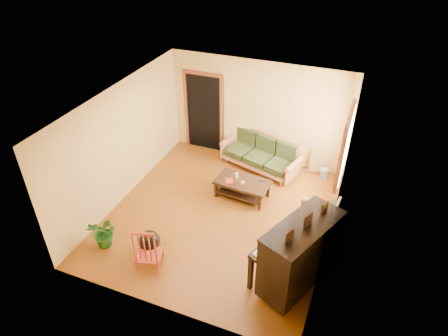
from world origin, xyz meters
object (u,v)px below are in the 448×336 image
at_px(footstool, 150,245).
at_px(sofa, 260,154).
at_px(coffee_table, 242,189).
at_px(red_chair, 148,245).
at_px(ceramic_crock, 324,174).
at_px(piano, 300,256).
at_px(armchair, 312,221).
at_px(potted_plant, 104,233).

bearing_deg(footstool, sofa, 73.33).
bearing_deg(coffee_table, red_chair, -109.57).
bearing_deg(coffee_table, footstool, -114.64).
bearing_deg(sofa, coffee_table, -74.14).
xyz_separation_m(footstool, ceramic_crock, (2.63, 3.70, -0.07)).
height_order(piano, footstool, piano).
xyz_separation_m(sofa, coffee_table, (-0.01, -1.25, -0.21)).
distance_m(sofa, red_chair, 3.90).
xyz_separation_m(coffee_table, red_chair, (-0.90, -2.53, 0.26)).
bearing_deg(armchair, potted_plant, -151.61).
distance_m(red_chair, potted_plant, 1.07).
relative_size(coffee_table, footstool, 2.93).
xyz_separation_m(red_chair, ceramic_crock, (2.49, 3.95, -0.35)).
relative_size(armchair, piano, 0.61).
distance_m(armchair, red_chair, 3.14).
height_order(sofa, armchair, armchair).
relative_size(armchair, red_chair, 0.98).
relative_size(armchair, footstool, 2.31).
bearing_deg(armchair, coffee_table, 159.48).
bearing_deg(coffee_table, ceramic_crock, 41.86).
bearing_deg(sofa, footstool, -90.28).
xyz_separation_m(coffee_table, armchair, (1.71, -0.79, 0.25)).
height_order(armchair, ceramic_crock, armchair).
height_order(sofa, coffee_table, sofa).
xyz_separation_m(coffee_table, ceramic_crock, (1.58, 1.42, -0.09)).
distance_m(piano, footstool, 2.81).
bearing_deg(coffee_table, piano, -49.19).
distance_m(ceramic_crock, potted_plant, 5.22).
bearing_deg(sofa, armchair, -33.92).
bearing_deg(armchair, footstool, -147.26).
height_order(footstool, red_chair, red_chair).
relative_size(armchair, ceramic_crock, 3.82).
relative_size(sofa, potted_plant, 3.13).
bearing_deg(ceramic_crock, piano, -87.99).
bearing_deg(red_chair, ceramic_crock, 41.70).
bearing_deg(armchair, ceramic_crock, 97.59).
distance_m(coffee_table, potted_plant, 3.11).
distance_m(sofa, ceramic_crock, 1.61).
relative_size(coffee_table, potted_plant, 1.89).
relative_size(red_chair, potted_plant, 1.51).
distance_m(piano, red_chair, 2.67).
height_order(footstool, potted_plant, potted_plant).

